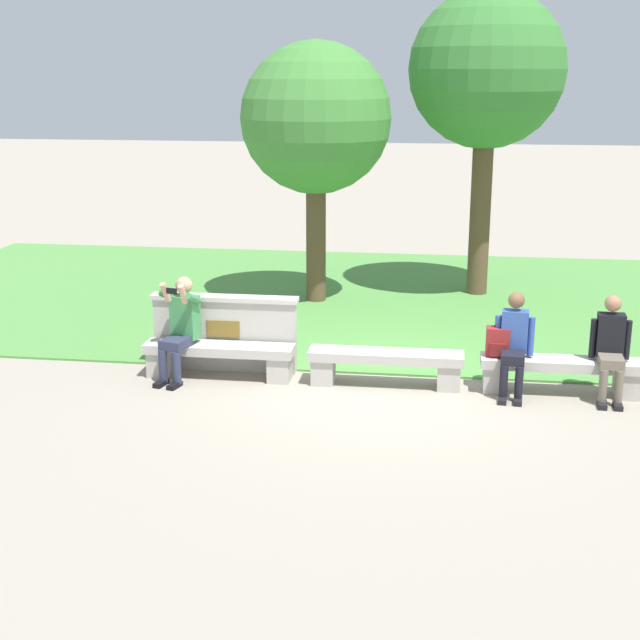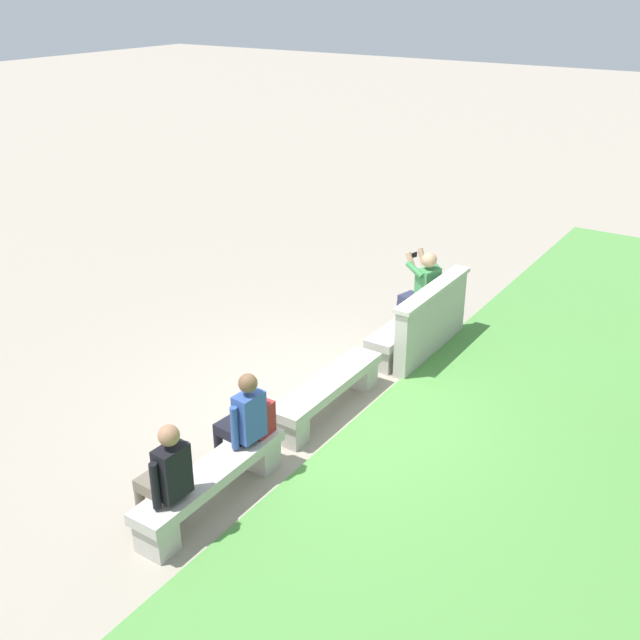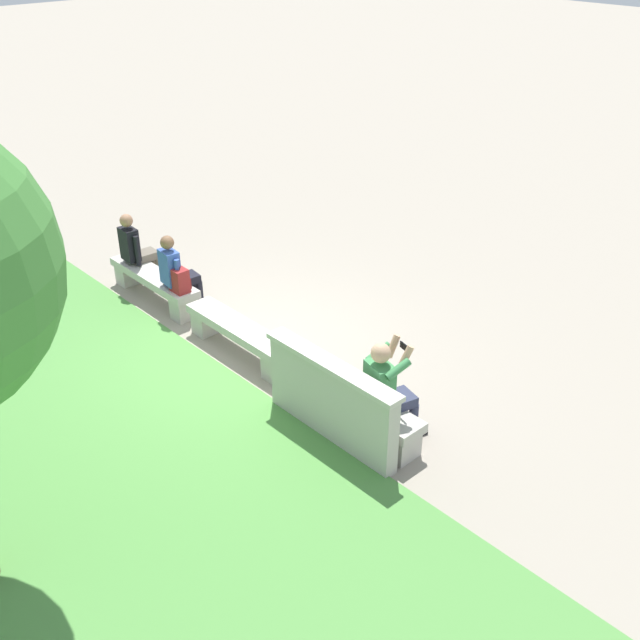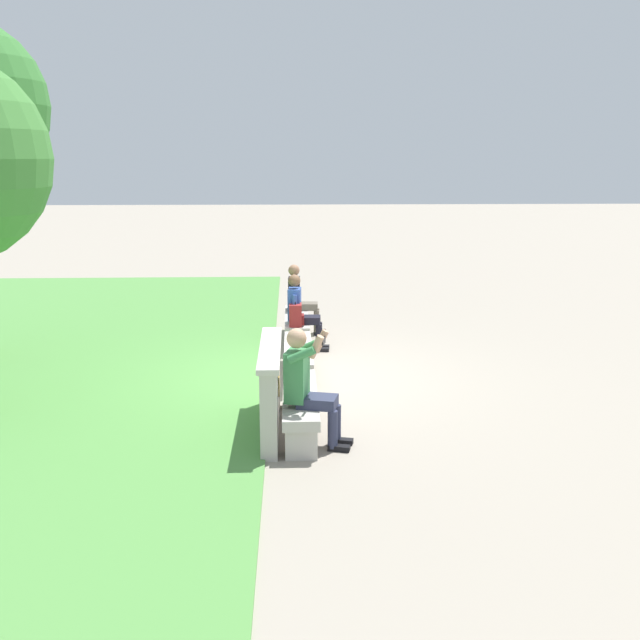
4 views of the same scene
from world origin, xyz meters
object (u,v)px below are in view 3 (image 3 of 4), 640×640
object	(u,v)px
bench_main	(352,403)
bench_mid	(154,282)
person_distant	(177,271)
backpack	(180,280)
person_companion	(136,248)
bench_near	(240,335)
person_photographer	(388,387)

from	to	relation	value
bench_main	bench_mid	bearing A→B (deg)	0.00
bench_mid	person_distant	size ratio (longest dim) A/B	1.54
person_distant	backpack	world-z (taller)	person_distant
bench_mid	bench_main	bearing A→B (deg)	180.00
person_companion	bench_mid	bearing A→B (deg)	173.12
bench_near	person_photographer	xyz separation A→B (m)	(-2.62, -0.07, 0.44)
person_companion	backpack	size ratio (longest dim) A/B	2.94
person_companion	backpack	world-z (taller)	person_companion
bench_near	person_distant	world-z (taller)	person_distant
bench_mid	person_distant	bearing A→B (deg)	-173.60
bench_near	backpack	bearing A→B (deg)	0.76
person_distant	backpack	size ratio (longest dim) A/B	2.94
bench_main	person_photographer	distance (m)	0.65
backpack	bench_main	bearing A→B (deg)	-179.71
person_distant	person_companion	xyz separation A→B (m)	(1.14, -0.00, 0.00)
bench_mid	bench_near	bearing A→B (deg)	180.00
backpack	bench_near	bearing A→B (deg)	-179.24
person_companion	person_photographer	bearing A→B (deg)	-179.91
person_photographer	person_companion	size ratio (longest dim) A/B	1.05
person_photographer	person_companion	bearing A→B (deg)	0.09
bench_near	person_companion	distance (m)	2.73
bench_mid	person_companion	xyz separation A→B (m)	(0.55, -0.07, 0.37)
bench_main	person_distant	world-z (taller)	person_distant
bench_near	bench_mid	bearing A→B (deg)	0.00
bench_near	backpack	distance (m)	1.41
bench_near	backpack	size ratio (longest dim) A/B	4.54
bench_mid	backpack	distance (m)	0.84
person_companion	backpack	xyz separation A→B (m)	(-1.33, 0.08, -0.05)
backpack	bench_mid	bearing A→B (deg)	-1.33
bench_main	bench_near	bearing A→B (deg)	0.00
bench_mid	person_distant	world-z (taller)	person_distant
backpack	person_photographer	bearing A→B (deg)	-178.67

